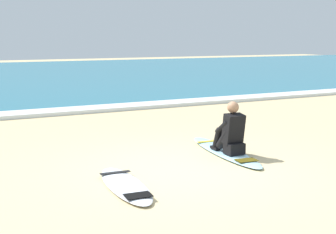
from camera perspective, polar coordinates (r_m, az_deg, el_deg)
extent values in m
plane|color=#CCB584|center=(7.78, 2.16, -6.27)|extent=(80.00, 80.00, 0.00)
cube|color=teal|center=(27.14, -19.34, 4.75)|extent=(80.00, 28.00, 0.10)
cube|color=white|center=(13.77, -11.35, 0.80)|extent=(80.00, 0.90, 0.11)
ellipsoid|color=#9ED1E5|center=(8.82, 6.91, -4.18)|extent=(0.83, 2.63, 0.07)
cube|color=gold|center=(9.45, 4.92, -2.98)|extent=(0.49, 0.16, 0.01)
cube|color=#4C400C|center=(8.11, 9.58, -5.22)|extent=(0.39, 0.28, 0.01)
cube|color=black|center=(8.46, 8.11, -3.83)|extent=(0.33, 0.27, 0.20)
cylinder|color=black|center=(8.52, 6.89, -2.67)|extent=(0.16, 0.41, 0.43)
cylinder|color=black|center=(8.69, 6.07, -2.61)|extent=(0.13, 0.26, 0.42)
cube|color=black|center=(8.79, 5.79, -3.77)|extent=(0.11, 0.22, 0.05)
cylinder|color=black|center=(8.63, 8.01, -2.54)|extent=(0.16, 0.41, 0.43)
cylinder|color=black|center=(8.81, 7.35, -2.47)|extent=(0.13, 0.26, 0.42)
cube|color=black|center=(8.91, 7.11, -3.61)|extent=(0.11, 0.22, 0.05)
cube|color=black|center=(8.42, 8.02, -1.46)|extent=(0.35, 0.30, 0.57)
sphere|color=#A37556|center=(8.38, 7.97, 1.19)|extent=(0.21, 0.21, 0.21)
cylinder|color=black|center=(8.46, 6.67, -1.20)|extent=(0.10, 0.40, 0.31)
cylinder|color=black|center=(8.61, 8.25, -1.04)|extent=(0.10, 0.40, 0.31)
ellipsoid|color=silver|center=(6.85, -5.29, -8.26)|extent=(0.69, 1.93, 0.07)
cube|color=black|center=(7.32, -6.49, -6.77)|extent=(0.49, 0.14, 0.01)
cube|color=black|center=(6.29, -3.68, -9.54)|extent=(0.38, 0.27, 0.01)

